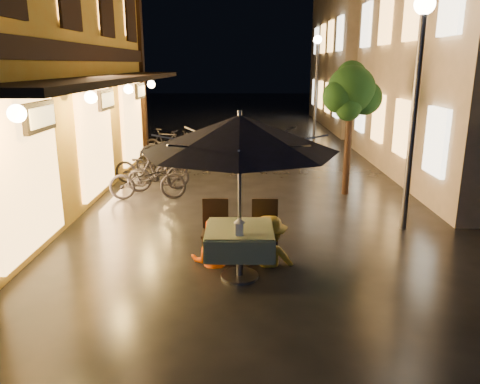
{
  "coord_description": "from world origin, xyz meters",
  "views": [
    {
      "loc": [
        -0.07,
        -6.54,
        3.07
      ],
      "look_at": [
        -0.13,
        0.44,
        1.15
      ],
      "focal_mm": 35.0,
      "sensor_mm": 36.0,
      "label": 1
    }
  ],
  "objects_px": {
    "streetlamp_near": "(418,73)",
    "bicycle_0": "(147,180)",
    "patio_umbrella": "(240,133)",
    "cafe_table": "(240,240)",
    "person_yellow": "(269,217)",
    "person_orange": "(212,220)",
    "table_lantern": "(239,225)"
  },
  "relations": [
    {
      "from": "streetlamp_near",
      "to": "bicycle_0",
      "type": "bearing_deg",
      "value": 159.33
    },
    {
      "from": "streetlamp_near",
      "to": "patio_umbrella",
      "type": "xyz_separation_m",
      "value": [
        -3.13,
        -2.16,
        -0.77
      ]
    },
    {
      "from": "bicycle_0",
      "to": "cafe_table",
      "type": "bearing_deg",
      "value": -157.36
    },
    {
      "from": "person_yellow",
      "to": "bicycle_0",
      "type": "distance_m",
      "value": 4.52
    },
    {
      "from": "bicycle_0",
      "to": "person_orange",
      "type": "bearing_deg",
      "value": -159.36
    },
    {
      "from": "patio_umbrella",
      "to": "cafe_table",
      "type": "bearing_deg",
      "value": 90.0
    },
    {
      "from": "streetlamp_near",
      "to": "person_yellow",
      "type": "relative_size",
      "value": 2.76
    },
    {
      "from": "cafe_table",
      "to": "bicycle_0",
      "type": "distance_m",
      "value": 4.71
    },
    {
      "from": "table_lantern",
      "to": "person_orange",
      "type": "relative_size",
      "value": 0.17
    },
    {
      "from": "table_lantern",
      "to": "bicycle_0",
      "type": "height_order",
      "value": "table_lantern"
    },
    {
      "from": "cafe_table",
      "to": "person_orange",
      "type": "height_order",
      "value": "person_orange"
    },
    {
      "from": "streetlamp_near",
      "to": "person_yellow",
      "type": "bearing_deg",
      "value": -148.38
    },
    {
      "from": "person_orange",
      "to": "patio_umbrella",
      "type": "bearing_deg",
      "value": 130.99
    },
    {
      "from": "table_lantern",
      "to": "bicycle_0",
      "type": "bearing_deg",
      "value": 116.1
    },
    {
      "from": "patio_umbrella",
      "to": "person_orange",
      "type": "height_order",
      "value": "patio_umbrella"
    },
    {
      "from": "streetlamp_near",
      "to": "person_orange",
      "type": "xyz_separation_m",
      "value": [
        -3.57,
        -1.62,
        -2.2
      ]
    },
    {
      "from": "cafe_table",
      "to": "patio_umbrella",
      "type": "xyz_separation_m",
      "value": [
        0.0,
        -0.0,
        1.56
      ]
    },
    {
      "from": "streetlamp_near",
      "to": "person_yellow",
      "type": "distance_m",
      "value": 3.81
    },
    {
      "from": "patio_umbrella",
      "to": "person_yellow",
      "type": "bearing_deg",
      "value": 48.16
    },
    {
      "from": "person_orange",
      "to": "cafe_table",
      "type": "bearing_deg",
      "value": 130.99
    },
    {
      "from": "patio_umbrella",
      "to": "person_orange",
      "type": "distance_m",
      "value": 1.59
    },
    {
      "from": "bicycle_0",
      "to": "streetlamp_near",
      "type": "bearing_deg",
      "value": -115.72
    },
    {
      "from": "table_lantern",
      "to": "bicycle_0",
      "type": "xyz_separation_m",
      "value": [
        -2.19,
        4.46,
        -0.45
      ]
    },
    {
      "from": "table_lantern",
      "to": "person_orange",
      "type": "height_order",
      "value": "person_orange"
    },
    {
      "from": "table_lantern",
      "to": "person_yellow",
      "type": "distance_m",
      "value": 0.94
    },
    {
      "from": "streetlamp_near",
      "to": "patio_umbrella",
      "type": "distance_m",
      "value": 3.88
    },
    {
      "from": "patio_umbrella",
      "to": "bicycle_0",
      "type": "distance_m",
      "value": 5.0
    },
    {
      "from": "person_orange",
      "to": "table_lantern",
      "type": "bearing_deg",
      "value": 119.42
    },
    {
      "from": "cafe_table",
      "to": "patio_umbrella",
      "type": "bearing_deg",
      "value": -90.0
    },
    {
      "from": "streetlamp_near",
      "to": "cafe_table",
      "type": "relative_size",
      "value": 4.27
    },
    {
      "from": "person_yellow",
      "to": "table_lantern",
      "type": "bearing_deg",
      "value": 60.9
    },
    {
      "from": "cafe_table",
      "to": "bicycle_0",
      "type": "bearing_deg",
      "value": 117.7
    }
  ]
}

